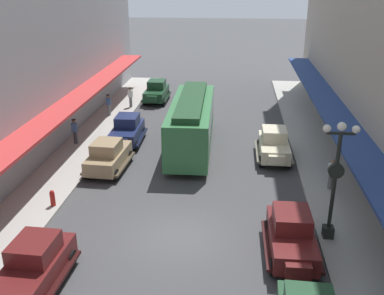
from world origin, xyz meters
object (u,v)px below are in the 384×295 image
object	(u,v)px
parked_car_6	(108,155)
pedestrian_2	(130,97)
parked_car_3	(291,234)
pedestrian_3	(331,174)
pedestrian_0	(109,105)
pedestrian_1	(75,131)
parked_car_4	(127,129)
parked_car_2	(33,265)
fire_hydrant	(52,198)
lamp_post_with_clock	(335,177)
streetcar	(192,121)
parked_car_5	(156,91)
parked_car_0	(274,144)

from	to	relation	value
parked_car_6	pedestrian_2	distance (m)	12.49
parked_car_3	pedestrian_3	distance (m)	6.44
pedestrian_0	pedestrian_1	world-z (taller)	same
parked_car_4	pedestrian_3	distance (m)	13.57
pedestrian_0	pedestrian_3	xyz separation A→B (m)	(15.01, -11.37, -0.02)
parked_car_3	parked_car_4	world-z (taller)	same
pedestrian_0	pedestrian_1	distance (m)	6.34
pedestrian_0	parked_car_2	bearing A→B (deg)	-81.66
parked_car_4	fire_hydrant	world-z (taller)	parked_car_4
pedestrian_0	pedestrian_2	xyz separation A→B (m)	(1.18, 2.45, 0.00)
parked_car_2	lamp_post_with_clock	distance (m)	12.05
parked_car_3	fire_hydrant	distance (m)	11.36
parked_car_4	lamp_post_with_clock	distance (m)	15.59
parked_car_4	pedestrian_0	size ratio (longest dim) A/B	2.57
pedestrian_2	pedestrian_3	world-z (taller)	pedestrian_2
lamp_post_with_clock	pedestrian_1	xyz separation A→B (m)	(-14.56, 9.71, -1.97)
parked_car_2	parked_car_3	xyz separation A→B (m)	(9.40, 2.98, 0.00)
parked_car_2	streetcar	xyz separation A→B (m)	(4.25, 14.01, 0.96)
parked_car_3	pedestrian_1	world-z (taller)	parked_car_3
parked_car_4	pedestrian_1	xyz separation A→B (m)	(-3.28, -0.86, 0.07)
parked_car_2	pedestrian_3	world-z (taller)	parked_car_2
parked_car_3	lamp_post_with_clock	world-z (taller)	lamp_post_with_clock
pedestrian_2	lamp_post_with_clock	bearing A→B (deg)	-55.10
pedestrian_1	pedestrian_3	xyz separation A→B (m)	(15.50, -5.05, -0.02)
lamp_post_with_clock	fire_hydrant	xyz separation A→B (m)	(-12.75, 1.44, -2.42)
pedestrian_3	pedestrian_0	bearing A→B (deg)	142.86
parked_car_3	lamp_post_with_clock	distance (m)	2.92
parked_car_6	parked_car_3	bearing A→B (deg)	-37.37
parked_car_5	streetcar	size ratio (longest dim) A/B	0.44
parked_car_3	streetcar	bearing A→B (deg)	115.05
parked_car_3	pedestrian_2	xyz separation A→B (m)	(-11.19, 19.70, 0.07)
parked_car_6	pedestrian_1	bearing A→B (deg)	132.18
parked_car_5	fire_hydrant	distance (m)	19.62
pedestrian_3	fire_hydrant	bearing A→B (deg)	-166.76
parked_car_4	streetcar	size ratio (longest dim) A/B	0.44
streetcar	pedestrian_0	distance (m)	9.56
parked_car_2	parked_car_3	size ratio (longest dim) A/B	1.01
parked_car_3	fire_hydrant	xyz separation A→B (m)	(-11.04, 2.65, -0.38)
parked_car_5	lamp_post_with_clock	bearing A→B (deg)	-62.04
parked_car_5	lamp_post_with_clock	size ratio (longest dim) A/B	0.83
parked_car_0	parked_car_2	xyz separation A→B (m)	(-9.41, -13.06, 0.00)
parked_car_4	pedestrian_1	bearing A→B (deg)	-165.31
streetcar	pedestrian_1	xyz separation A→B (m)	(-7.69, -0.10, -0.89)
parked_car_0	pedestrian_2	distance (m)	14.77
pedestrian_0	pedestrian_3	size ratio (longest dim) A/B	1.02
parked_car_5	streetcar	world-z (taller)	streetcar
parked_car_2	streetcar	size ratio (longest dim) A/B	0.45
fire_hydrant	pedestrian_1	world-z (taller)	pedestrian_1
parked_car_5	fire_hydrant	xyz separation A→B (m)	(-1.61, -19.55, -0.38)
pedestrian_0	pedestrian_3	bearing A→B (deg)	-37.14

